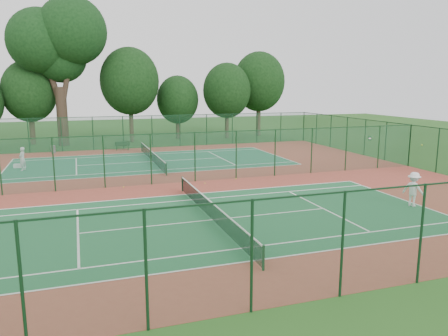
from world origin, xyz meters
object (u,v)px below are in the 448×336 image
(bench, at_px, (122,146))
(big_tree, at_px, (58,41))
(trash_bin, at_px, (53,149))
(kit_bag, at_px, (20,166))
(player_far, at_px, (22,159))
(player_near, at_px, (414,189))

(bench, height_order, big_tree, big_tree)
(trash_bin, bearing_deg, bench, -0.30)
(bench, bearing_deg, kit_bag, -133.52)
(big_tree, bearing_deg, player_far, -101.02)
(player_near, distance_m, bench, 30.21)
(player_near, xyz_separation_m, trash_bin, (-19.89, 27.22, -0.59))
(trash_bin, relative_size, kit_bag, 0.87)
(player_near, height_order, bench, player_near)
(player_near, height_order, kit_bag, player_near)
(player_far, relative_size, bench, 1.21)
(player_far, height_order, trash_bin, player_far)
(bench, bearing_deg, player_far, -128.00)
(trash_bin, distance_m, kit_bag, 7.93)
(player_far, relative_size, trash_bin, 2.38)
(player_far, height_order, bench, player_far)
(kit_bag, relative_size, big_tree, 0.06)
(player_near, distance_m, big_tree, 39.63)
(player_near, height_order, trash_bin, player_near)
(big_tree, bearing_deg, trash_bin, -99.38)
(trash_bin, xyz_separation_m, big_tree, (0.99, 6.01, 11.03))
(bench, xyz_separation_m, big_tree, (-5.74, 6.04, 10.95))
(bench, distance_m, big_tree, 13.76)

